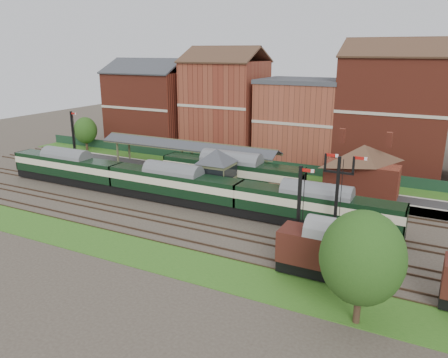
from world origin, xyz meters
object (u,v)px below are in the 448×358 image
at_px(semaphore_bracket, 337,194).
at_px(dmu_train, 173,184).
at_px(signal_box, 217,173).
at_px(platform_railcar, 231,173).
at_px(goods_van_a, 320,250).

distance_m(semaphore_bracket, dmu_train, 19.15).
xyz_separation_m(signal_box, semaphore_bracket, (15.04, -5.75, 1.44)).
relative_size(semaphore_bracket, dmu_train, 0.17).
height_order(platform_railcar, goods_van_a, platform_railcar).
distance_m(platform_railcar, goods_van_a, 21.66).
bearing_deg(platform_railcar, dmu_train, -122.11).
distance_m(signal_box, semaphore_bracket, 16.16).
bearing_deg(goods_van_a, dmu_train, 154.89).
relative_size(platform_railcar, goods_van_a, 2.91).
relative_size(semaphore_bracket, platform_railcar, 0.46).
relative_size(signal_box, goods_van_a, 0.97).
bearing_deg(dmu_train, signal_box, 40.57).
bearing_deg(signal_box, semaphore_bracket, -20.92).
bearing_deg(semaphore_bracket, platform_railcar, 148.62).
relative_size(semaphore_bracket, goods_van_a, 1.33).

